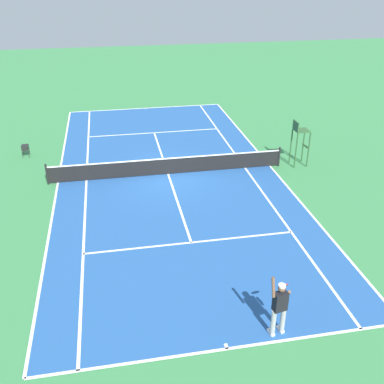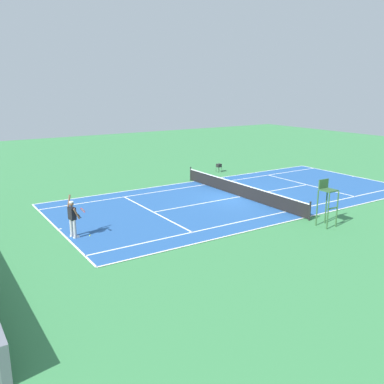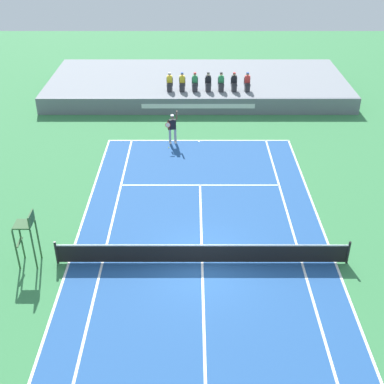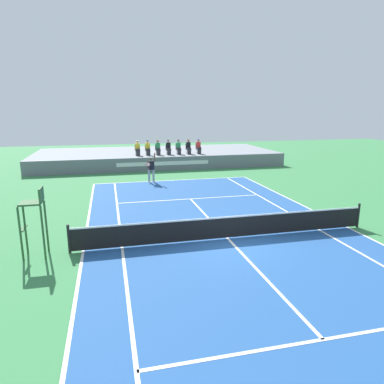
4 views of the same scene
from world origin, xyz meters
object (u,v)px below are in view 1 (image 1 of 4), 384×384
tennis_player (279,307)px  umpire_chair (300,137)px  tennis_ball (275,315)px  ball_hopper (25,147)px

tennis_player → umpire_chair: size_ratio=0.85×
tennis_ball → umpire_chair: 12.11m
tennis_player → umpire_chair: umpire_chair is taller
ball_hopper → tennis_ball: bearing=122.2°
tennis_ball → tennis_player: bearing=73.3°
umpire_chair → ball_hopper: (14.44, -3.84, -0.98)m
tennis_player → ball_hopper: 17.87m
tennis_player → ball_hopper: bearing=-59.5°
tennis_ball → umpire_chair: size_ratio=0.03×
tennis_ball → ball_hopper: (9.27, -14.69, 0.54)m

